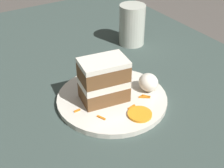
# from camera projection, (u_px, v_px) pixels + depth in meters

# --- Properties ---
(ground_plane) EXTENTS (6.00, 6.00, 0.00)m
(ground_plane) POSITION_uv_depth(u_px,v_px,m) (111.00, 115.00, 0.72)
(ground_plane) COLOR #4C4742
(ground_plane) RESTS_ON ground
(dining_table) EXTENTS (1.38, 0.90, 0.04)m
(dining_table) POSITION_uv_depth(u_px,v_px,m) (111.00, 109.00, 0.71)
(dining_table) COLOR #384742
(dining_table) RESTS_ON ground
(plate) EXTENTS (0.25, 0.25, 0.01)m
(plate) POSITION_uv_depth(u_px,v_px,m) (112.00, 99.00, 0.71)
(plate) COLOR silver
(plate) RESTS_ON dining_table
(cake_slice) EXTENTS (0.08, 0.11, 0.10)m
(cake_slice) POSITION_uv_depth(u_px,v_px,m) (104.00, 80.00, 0.67)
(cake_slice) COLOR brown
(cake_slice) RESTS_ON plate
(cream_dollop) EXTENTS (0.05, 0.04, 0.04)m
(cream_dollop) POSITION_uv_depth(u_px,v_px,m) (148.00, 82.00, 0.72)
(cream_dollop) COLOR white
(cream_dollop) RESTS_ON plate
(orange_garnish) EXTENTS (0.05, 0.05, 0.01)m
(orange_garnish) POSITION_uv_depth(u_px,v_px,m) (140.00, 114.00, 0.65)
(orange_garnish) COLOR orange
(orange_garnish) RESTS_ON plate
(carrot_shreds_scatter) EXTENTS (0.14, 0.17, 0.00)m
(carrot_shreds_scatter) POSITION_uv_depth(u_px,v_px,m) (118.00, 96.00, 0.71)
(carrot_shreds_scatter) COLOR orange
(carrot_shreds_scatter) RESTS_ON plate
(drinking_glass) EXTENTS (0.08, 0.08, 0.12)m
(drinking_glass) POSITION_uv_depth(u_px,v_px,m) (132.00, 27.00, 0.93)
(drinking_glass) COLOR beige
(drinking_glass) RESTS_ON dining_table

